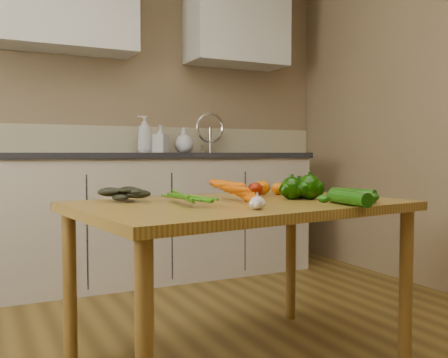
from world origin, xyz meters
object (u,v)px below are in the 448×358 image
soap_bottle_b (161,139)px  zucchini_a (353,195)px  pepper_a (292,188)px  pepper_c (310,187)px  table (240,220)px  garlic_bulb (257,203)px  pepper_b (299,188)px  soap_bottle_a (145,134)px  soap_bottle_c (184,140)px  leafy_greens (122,190)px  tomato_a (255,190)px  zucchini_b (349,198)px  tomato_b (263,187)px  carrot_bunch (222,194)px  tomato_c (278,189)px

soap_bottle_b → zucchini_a: (0.15, -1.92, -0.27)m
pepper_a → pepper_c: (0.07, -0.03, 0.01)m
table → garlic_bulb: garlic_bulb is taller
pepper_b → pepper_c: size_ratio=0.81×
soap_bottle_a → soap_bottle_c: soap_bottle_a is taller
garlic_bulb → leafy_greens: bearing=125.2°
soap_bottle_c → tomato_a: bearing=-143.3°
soap_bottle_b → garlic_bulb: bearing=127.3°
zucchini_b → soap_bottle_b: bearing=91.6°
soap_bottle_c → leafy_greens: bearing=-163.0°
tomato_b → garlic_bulb: bearing=-122.5°
soap_bottle_a → tomato_a: soap_bottle_a is taller
pepper_b → zucchini_a: bearing=-71.3°
leafy_greens → garlic_bulb: 0.61m
soap_bottle_b → tomato_b: (0.02, -1.43, -0.27)m
pepper_a → soap_bottle_a: bearing=93.4°
soap_bottle_b → table: bearing=128.5°
soap_bottle_b → carrot_bunch: 1.74m
leafy_greens → pepper_a: size_ratio=1.96×
pepper_a → zucchini_b: 0.31m
leafy_greens → zucchini_b: (0.74, -0.52, -0.02)m
carrot_bunch → pepper_c: pepper_c is taller
pepper_a → tomato_a: 0.19m
table → pepper_a: bearing=-10.3°
soap_bottle_b → tomato_a: 1.56m
carrot_bunch → pepper_a: size_ratio=2.55×
soap_bottle_b → carrot_bunch: (-0.33, -1.69, -0.27)m
table → carrot_bunch: (-0.08, 0.01, 0.11)m
garlic_bulb → tomato_c: 0.63m
soap_bottle_b → carrot_bunch: soap_bottle_b is taller
soap_bottle_a → pepper_a: bearing=29.1°
soap_bottle_c → garlic_bulb: 2.13m
zucchini_b → zucchini_a: bearing=42.5°
carrot_bunch → pepper_b: size_ratio=2.83×
pepper_a → tomato_b: bearing=85.5°
tomato_a → tomato_c: (0.15, 0.04, -0.00)m
garlic_bulb → tomato_a: bearing=60.7°
soap_bottle_a → leafy_greens: bearing=5.1°
tomato_a → zucchini_a: bearing=-58.7°
tomato_b → zucchini_b: 0.58m
pepper_a → garlic_bulb: bearing=-140.5°
zucchini_b → tomato_b: bearing=93.8°
soap_bottle_a → leafy_greens: size_ratio=1.45×
soap_bottle_c → pepper_a: (-0.21, -1.77, -0.25)m
garlic_bulb → pepper_a: pepper_a is taller
garlic_bulb → tomato_a: tomato_a is taller
tomato_b → zucchini_a: 0.51m
soap_bottle_b → pepper_c: bearing=139.0°
garlic_bulb → table: bearing=73.4°
tomato_b → zucchini_b: (0.04, -0.58, -0.01)m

